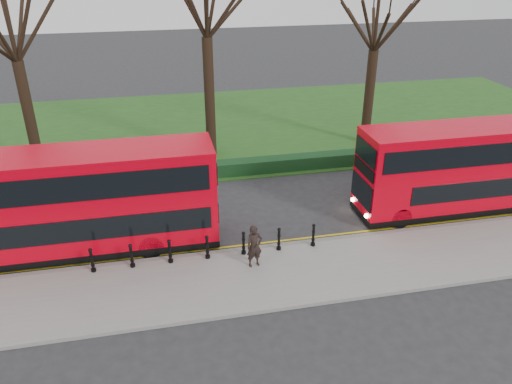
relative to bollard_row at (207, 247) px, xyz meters
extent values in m
plane|color=#28282B|center=(-0.34, 1.35, -0.65)|extent=(120.00, 120.00, 0.00)
cube|color=gray|center=(-0.34, -1.65, -0.58)|extent=(60.00, 4.00, 0.15)
cube|color=slate|center=(-0.34, 0.35, -0.58)|extent=(60.00, 0.25, 0.16)
cube|color=#21501A|center=(-0.34, 16.35, -0.62)|extent=(60.00, 18.00, 0.06)
cube|color=black|center=(-0.34, 8.15, -0.25)|extent=(60.00, 0.90, 0.80)
cube|color=yellow|center=(-0.34, 0.65, -0.64)|extent=(60.00, 0.10, 0.01)
cube|color=yellow|center=(-0.34, 0.85, -0.64)|extent=(60.00, 0.10, 0.01)
cylinder|color=black|center=(-8.34, 11.35, 2.43)|extent=(0.60, 0.60, 6.16)
cylinder|color=black|center=(1.66, 11.35, 2.85)|extent=(0.60, 0.60, 7.01)
cylinder|color=black|center=(11.66, 11.35, 2.30)|extent=(0.60, 0.60, 5.90)
cylinder|color=black|center=(-4.49, 0.00, 0.00)|extent=(0.15, 0.15, 1.00)
cylinder|color=black|center=(-2.99, 0.00, 0.00)|extent=(0.15, 0.15, 1.00)
cylinder|color=black|center=(-1.50, 0.00, 0.00)|extent=(0.15, 0.15, 1.00)
cylinder|color=black|center=(0.00, 0.00, 0.00)|extent=(0.15, 0.15, 1.00)
cylinder|color=black|center=(1.50, 0.00, 0.00)|extent=(0.15, 0.15, 1.00)
cylinder|color=black|center=(2.99, 0.00, 0.00)|extent=(0.15, 0.15, 1.00)
cylinder|color=black|center=(4.49, 0.00, 0.00)|extent=(0.15, 0.15, 1.00)
cube|color=red|center=(-4.93, 1.92, 1.73)|extent=(11.03, 2.51, 4.06)
cube|color=black|center=(-4.93, 1.92, -0.35)|extent=(11.05, 2.53, 0.30)
cube|color=black|center=(-4.13, 0.65, 1.00)|extent=(8.82, 0.04, 0.95)
cube|color=black|center=(-4.93, 0.65, 2.81)|extent=(10.43, 0.04, 1.05)
cylinder|color=black|center=(-2.22, 0.81, -0.15)|extent=(1.00, 0.30, 1.00)
cylinder|color=black|center=(-2.22, 3.02, -0.15)|extent=(1.00, 0.30, 1.00)
cube|color=red|center=(12.69, 1.95, 1.63)|extent=(10.55, 2.40, 3.88)
cube|color=black|center=(12.69, 1.95, -0.36)|extent=(10.57, 2.42, 0.29)
cube|color=black|center=(13.46, 0.74, 0.93)|extent=(8.44, 0.04, 0.91)
cube|color=black|center=(12.69, 0.74, 2.66)|extent=(9.97, 0.04, 1.01)
cube|color=black|center=(7.39, 1.95, 1.94)|extent=(0.06, 2.11, 0.53)
cylinder|color=black|center=(8.95, 0.90, -0.17)|extent=(0.96, 0.29, 0.96)
cylinder|color=black|center=(8.95, 3.01, -0.17)|extent=(0.96, 0.29, 0.96)
cylinder|color=black|center=(15.28, 3.01, -0.17)|extent=(0.96, 0.29, 0.96)
imported|color=black|center=(1.76, -0.90, 0.39)|extent=(0.72, 0.54, 1.78)
camera|label=1|loc=(-1.60, -17.05, 11.05)|focal=35.00mm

